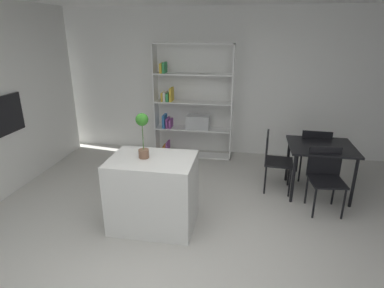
% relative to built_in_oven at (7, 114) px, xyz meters
% --- Properties ---
extents(ground_plane, '(9.44, 9.44, 0.00)m').
position_rel_built_in_oven_xyz_m(ground_plane, '(2.74, -1.01, -1.19)').
color(ground_plane, beige).
extents(back_partition, '(6.86, 0.06, 2.76)m').
position_rel_built_in_oven_xyz_m(back_partition, '(2.74, 2.17, 0.19)').
color(back_partition, white).
rests_on(back_partition, ground_plane).
extents(built_in_oven, '(0.06, 0.60, 0.56)m').
position_rel_built_in_oven_xyz_m(built_in_oven, '(0.00, 0.00, 0.00)').
color(built_in_oven, black).
rests_on(built_in_oven, ground_plane).
extents(kitchen_island, '(1.02, 0.74, 0.91)m').
position_rel_built_in_oven_xyz_m(kitchen_island, '(2.35, -0.59, -0.74)').
color(kitchen_island, silver).
rests_on(kitchen_island, ground_plane).
extents(potted_plant_on_island, '(0.15, 0.15, 0.55)m').
position_rel_built_in_oven_xyz_m(potted_plant_on_island, '(2.25, -0.58, 0.05)').
color(potted_plant_on_island, brown).
rests_on(potted_plant_on_island, kitchen_island).
extents(open_bookshelf, '(1.48, 0.30, 2.13)m').
position_rel_built_in_oven_xyz_m(open_bookshelf, '(2.37, 1.83, -0.24)').
color(open_bookshelf, white).
rests_on(open_bookshelf, ground_plane).
extents(dining_table, '(0.92, 0.83, 0.77)m').
position_rel_built_in_oven_xyz_m(dining_table, '(4.54, 0.64, -0.52)').
color(dining_table, black).
rests_on(dining_table, ground_plane).
extents(dining_chair_far, '(0.46, 0.48, 0.88)m').
position_rel_built_in_oven_xyz_m(dining_chair_far, '(4.53, 1.08, -0.66)').
color(dining_chair_far, black).
rests_on(dining_chair_far, ground_plane).
extents(dining_chair_near, '(0.48, 0.48, 0.87)m').
position_rel_built_in_oven_xyz_m(dining_chair_near, '(4.53, 0.20, -0.67)').
color(dining_chair_near, black).
rests_on(dining_chair_near, ground_plane).
extents(dining_chair_island_side, '(0.45, 0.47, 0.91)m').
position_rel_built_in_oven_xyz_m(dining_chair_island_side, '(3.86, 0.65, -0.65)').
color(dining_chair_island_side, black).
rests_on(dining_chair_island_side, ground_plane).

